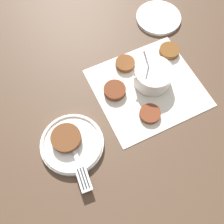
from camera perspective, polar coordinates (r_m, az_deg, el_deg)
The scene contains 11 objects.
ground_plane at distance 0.80m, azimuth 7.94°, elevation 5.94°, with size 4.00×4.00×0.00m, color #4C3828.
napkin at distance 0.79m, azimuth 7.76°, elevation 5.32°, with size 0.33×0.31×0.00m.
sauce_bowl at distance 0.78m, azimuth 8.81°, elevation 7.66°, with size 0.12×0.11×0.11m.
fritter_0 at distance 0.74m, azimuth 8.26°, elevation -0.37°, with size 0.06×0.06×0.01m.
fritter_1 at distance 0.87m, azimuth 12.35°, elevation 12.90°, with size 0.06×0.06×0.02m.
fritter_2 at distance 0.77m, azimuth 0.59°, elevation 4.73°, with size 0.06×0.06×0.02m.
fritter_3 at distance 0.82m, azimuth 2.88°, elevation 10.47°, with size 0.06×0.06×0.02m.
serving_plate at distance 0.71m, azimuth -8.68°, elevation -6.85°, with size 0.17×0.17×0.02m.
fritter_on_plate at distance 0.70m, azimuth -9.97°, elevation -5.60°, with size 0.08×0.08×0.02m.
fork at distance 0.68m, azimuth -7.16°, elevation -11.39°, with size 0.03×0.18×0.00m.
extra_saucer at distance 0.96m, azimuth 10.07°, elevation 19.55°, with size 0.15×0.15×0.01m.
Camera 1 is at (0.24, 0.35, 0.68)m, focal length 42.00 mm.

